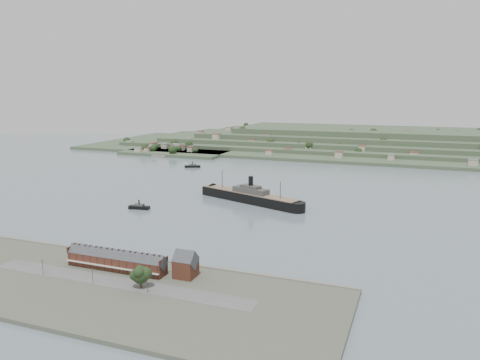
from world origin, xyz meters
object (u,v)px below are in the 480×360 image
(gabled_building, at_px, (186,265))
(tugboat, at_px, (139,207))
(steamship, at_px, (246,196))
(fig_tree, at_px, (141,275))
(terrace_row, at_px, (116,260))

(gabled_building, relative_size, tugboat, 0.81)
(gabled_building, bearing_deg, tugboat, 131.52)
(gabled_building, xyz_separation_m, steamship, (-28.97, 165.68, -3.28))
(steamship, height_order, tugboat, steamship)
(tugboat, bearing_deg, fig_tree, -56.83)
(terrace_row, xyz_separation_m, gabled_building, (37.50, 4.02, 1.34))
(steamship, distance_m, tugboat, 88.40)
(gabled_building, relative_size, fig_tree, 1.30)
(tugboat, distance_m, fig_tree, 156.69)
(gabled_building, height_order, fig_tree, gabled_building)
(terrace_row, relative_size, tugboat, 3.22)
(steamship, distance_m, fig_tree, 185.66)
(tugboat, relative_size, fig_tree, 1.60)
(steamship, relative_size, fig_tree, 9.81)
(tugboat, xyz_separation_m, fig_tree, (85.65, -131.03, 6.76))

